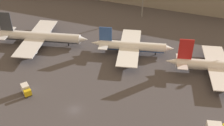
{
  "coord_description": "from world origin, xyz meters",
  "views": [
    {
      "loc": [
        36.51,
        -59.93,
        65.44
      ],
      "look_at": [
        4.9,
        22.42,
        6.0
      ],
      "focal_mm": 45.0,
      "sensor_mm": 36.0,
      "label": 1
    }
  ],
  "objects_px": {
    "airplane_0": "(39,37)",
    "airplane_1": "(132,46)",
    "service_vehicle_0": "(26,89)",
    "airplane_2": "(222,66)"
  },
  "relations": [
    {
      "from": "service_vehicle_0",
      "to": "airplane_1",
      "type": "bearing_deg",
      "value": 92.9
    },
    {
      "from": "airplane_0",
      "to": "airplane_2",
      "type": "distance_m",
      "value": 79.45
    },
    {
      "from": "airplane_1",
      "to": "airplane_2",
      "type": "xyz_separation_m",
      "value": [
        37.23,
        -1.79,
        0.02
      ]
    },
    {
      "from": "airplane_0",
      "to": "service_vehicle_0",
      "type": "relative_size",
      "value": 8.43
    },
    {
      "from": "airplane_0",
      "to": "service_vehicle_0",
      "type": "height_order",
      "value": "airplane_0"
    },
    {
      "from": "airplane_0",
      "to": "airplane_2",
      "type": "bearing_deg",
      "value": -9.37
    },
    {
      "from": "airplane_0",
      "to": "airplane_1",
      "type": "height_order",
      "value": "airplane_0"
    },
    {
      "from": "airplane_1",
      "to": "service_vehicle_0",
      "type": "distance_m",
      "value": 47.92
    },
    {
      "from": "airplane_1",
      "to": "airplane_0",
      "type": "bearing_deg",
      "value": 176.56
    },
    {
      "from": "airplane_1",
      "to": "service_vehicle_0",
      "type": "height_order",
      "value": "airplane_1"
    }
  ]
}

